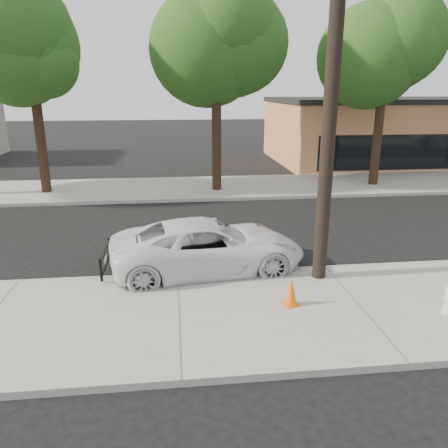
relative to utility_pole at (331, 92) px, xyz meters
The scene contains 11 objects.
ground 6.51m from the utility_pole, 143.13° to the left, with size 120.00×120.00×0.00m, color black.
near_sidewalk 6.07m from the utility_pole, 156.04° to the right, with size 90.00×4.40×0.15m, color gray.
far_sidewalk 12.64m from the utility_pole, 107.82° to the left, with size 90.00×5.00×0.15m, color gray.
curb_near 5.89m from the utility_pole, behind, with size 90.00×0.12×0.16m, color #9E9B93.
building_main 22.60m from the utility_pole, 56.45° to the left, with size 18.00×10.00×4.00m, color #BD724F.
utility_pole is the anchor object (origin of this frame).
tree_b 14.37m from the utility_pole, 131.18° to the left, with size 4.34×4.20×8.45m.
tree_c 10.66m from the utility_pole, 97.63° to the left, with size 4.96×4.80×9.55m.
tree_d 12.64m from the utility_pole, 58.24° to the left, with size 4.50×4.35×8.75m.
police_cruiser 4.95m from the utility_pole, 159.87° to the left, with size 2.38×5.16×1.43m, color white.
traffic_cone 4.61m from the utility_pole, 128.29° to the right, with size 0.41×0.41×0.64m.
Camera 1 is at (-0.00, -12.68, 4.77)m, focal length 35.00 mm.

